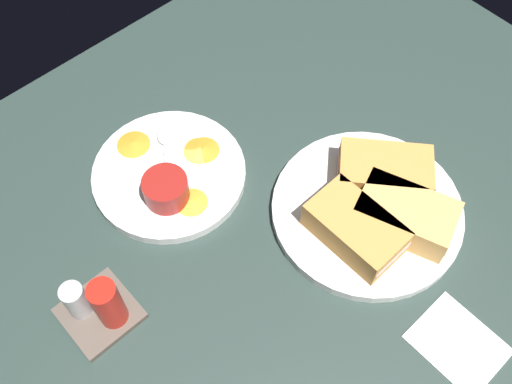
{
  "coord_description": "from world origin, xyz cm",
  "views": [
    {
      "loc": [
        -20.38,
        33.48,
        75.24
      ],
      "look_at": [
        12.72,
        3.35,
        3.0
      ],
      "focal_mm": 42.3,
      "sensor_mm": 36.0,
      "label": 1
    }
  ],
  "objects": [
    {
      "name": "sandwich_half_far",
      "position": [
        -4.15,
        -8.83,
        4.0
      ],
      "size": [
        14.89,
        11.8,
        4.8
      ],
      "color": "tan",
      "rests_on": "plate_sandwich_main"
    },
    {
      "name": "sandwich_half_near",
      "position": [
        -0.98,
        -2.25,
        4.0
      ],
      "size": [
        13.41,
        7.88,
        4.8
      ],
      "color": "#C68C42",
      "rests_on": "plate_sandwich_main"
    },
    {
      "name": "spoon_by_dark_ramekin",
      "position": [
        1.47,
        -7.75,
        1.96
      ],
      "size": [
        2.4,
        9.93,
        0.8
      ],
      "color": "silver",
      "rests_on": "plate_sandwich_main"
    },
    {
      "name": "plantain_chip_scatter",
      "position": [
        24.98,
        6.84,
        1.9
      ],
      "size": [
        19.85,
        13.75,
        0.6
      ],
      "color": "orange",
      "rests_on": "plate_chips_companion"
    },
    {
      "name": "plate_chips_companion",
      "position": [
        24.72,
        9.82,
        0.8
      ],
      "size": [
        22.68,
        22.68,
        1.6
      ],
      "primitive_type": "cylinder",
      "color": "silver",
      "rests_on": "ground_plane"
    },
    {
      "name": "ground_plane",
      "position": [
        0.0,
        0.0,
        -1.5
      ],
      "size": [
        110.0,
        110.0,
        3.0
      ],
      "primitive_type": "cube",
      "color": "#283833"
    },
    {
      "name": "spoon_by_gravy_ramekin",
      "position": [
        28.81,
        7.23,
        1.96
      ],
      "size": [
        9.13,
        6.53,
        0.8
      ],
      "color": "silver",
      "rests_on": "plate_chips_companion"
    },
    {
      "name": "plate_sandwich_main",
      "position": [
        0.73,
        -7.12,
        0.8
      ],
      "size": [
        27.18,
        27.18,
        1.6
      ],
      "primitive_type": "cylinder",
      "color": "silver",
      "rests_on": "ground_plane"
    },
    {
      "name": "sandwich_half_extra",
      "position": [
        2.43,
        -12.0,
        4.0
      ],
      "size": [
        14.78,
        14.29,
        4.8
      ],
      "color": "#C68C42",
      "rests_on": "plate_sandwich_main"
    },
    {
      "name": "ramekin_light_gravy",
      "position": [
        21.31,
        12.66,
        3.72
      ],
      "size": [
        6.47,
        6.47,
        3.94
      ],
      "color": "maroon",
      "rests_on": "plate_chips_companion"
    },
    {
      "name": "condiment_caddy",
      "position": [
        13.4,
        29.55,
        3.41
      ],
      "size": [
        9.0,
        9.0,
        9.5
      ],
      "color": "brown",
      "rests_on": "ground_plane"
    },
    {
      "name": "paper_napkin_folded",
      "position": [
        -20.01,
        -1.55,
        0.2
      ],
      "size": [
        11.1,
        9.12,
        0.4
      ],
      "primitive_type": "cube",
      "rotation": [
        0.0,
        0.0,
        0.01
      ],
      "color": "white",
      "rests_on": "ground_plane"
    },
    {
      "name": "ramekin_dark_sauce",
      "position": [
        1.82,
        -13.14,
        3.4
      ],
      "size": [
        6.69,
        6.69,
        3.33
      ],
      "color": "navy",
      "rests_on": "plate_sandwich_main"
    }
  ]
}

